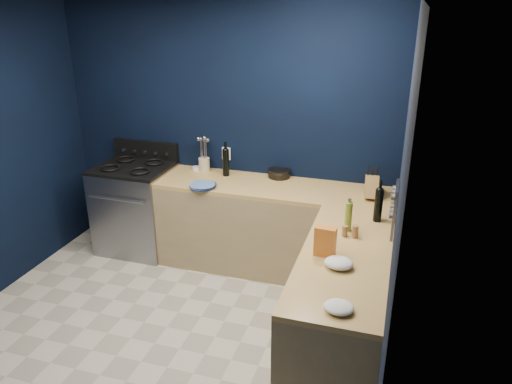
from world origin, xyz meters
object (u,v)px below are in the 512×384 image
at_px(plate_stack, 202,186).
at_px(utensil_crock, 204,164).
at_px(gas_range, 137,209).
at_px(crouton_bag, 325,242).
at_px(knife_block, 371,187).

relative_size(plate_stack, utensil_crock, 1.76).
height_order(gas_range, plate_stack, plate_stack).
relative_size(utensil_crock, crouton_bag, 0.65).
relative_size(plate_stack, crouton_bag, 1.14).
relative_size(utensil_crock, knife_block, 0.68).
relative_size(knife_block, crouton_bag, 0.95).
bearing_deg(plate_stack, gas_range, 165.99).
height_order(knife_block, crouton_bag, knife_block).
bearing_deg(plate_stack, utensil_crock, 110.41).
distance_m(gas_range, knife_block, 2.50).
distance_m(gas_range, crouton_bag, 2.58).
bearing_deg(knife_block, utensil_crock, 166.38).
distance_m(gas_range, utensil_crock, 0.91).
bearing_deg(gas_range, utensil_crock, 17.01).
distance_m(utensil_crock, crouton_bag, 2.06).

